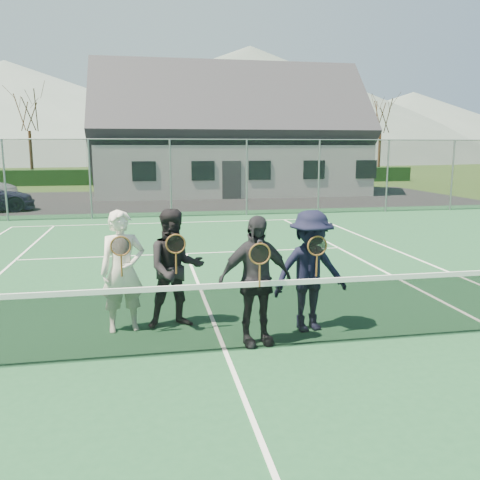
{
  "coord_description": "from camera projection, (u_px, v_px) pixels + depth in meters",
  "views": [
    {
      "loc": [
        -0.98,
        -6.34,
        2.72
      ],
      "look_at": [
        0.48,
        1.5,
        1.25
      ],
      "focal_mm": 38.0,
      "sensor_mm": 36.0,
      "label": 1
    }
  ],
  "objects": [
    {
      "name": "ground",
      "position": [
        165.0,
        200.0,
        26.13
      ],
      "size": [
        220.0,
        220.0,
        0.0
      ],
      "primitive_type": "plane",
      "color": "#2B4518",
      "rests_on": "ground"
    },
    {
      "name": "court_surface",
      "position": [
        225.0,
        352.0,
        6.8
      ],
      "size": [
        30.0,
        30.0,
        0.02
      ],
      "primitive_type": "cube",
      "color": "#1C4C2B",
      "rests_on": "ground"
    },
    {
      "name": "tarmac_carpark",
      "position": [
        84.0,
        202.0,
        25.41
      ],
      "size": [
        40.0,
        12.0,
        0.01
      ],
      "primitive_type": "cube",
      "color": "black",
      "rests_on": "ground"
    },
    {
      "name": "hedge_row",
      "position": [
        158.0,
        176.0,
        37.63
      ],
      "size": [
        40.0,
        1.2,
        1.1
      ],
      "primitive_type": "cube",
      "color": "black",
      "rests_on": "ground"
    },
    {
      "name": "hill_west",
      "position": [
        8.0,
        112.0,
        92.48
      ],
      "size": [
        110.0,
        110.0,
        18.0
      ],
      "primitive_type": "cone",
      "color": "slate",
      "rests_on": "ground"
    },
    {
      "name": "hill_centre",
      "position": [
        250.0,
        104.0,
        100.26
      ],
      "size": [
        120.0,
        120.0,
        22.0
      ],
      "primitive_type": "cone",
      "color": "#526359",
      "rests_on": "ground"
    },
    {
      "name": "hill_east",
      "position": [
        412.0,
        126.0,
        107.32
      ],
      "size": [
        90.0,
        90.0,
        14.0
      ],
      "primitive_type": "cone",
      "color": "#57695F",
      "rests_on": "ground"
    },
    {
      "name": "court_markings",
      "position": [
        225.0,
        351.0,
        6.79
      ],
      "size": [
        11.03,
        23.83,
        0.01
      ],
      "color": "white",
      "rests_on": "court_surface"
    },
    {
      "name": "tennis_net",
      "position": [
        225.0,
        314.0,
        6.7
      ],
      "size": [
        11.68,
        0.08,
        1.1
      ],
      "color": "slate",
      "rests_on": "ground"
    },
    {
      "name": "perimeter_fence",
      "position": [
        170.0,
        178.0,
        19.57
      ],
      "size": [
        30.07,
        0.07,
        3.02
      ],
      "color": "slate",
      "rests_on": "ground"
    },
    {
      "name": "clubhouse",
      "position": [
        228.0,
        125.0,
        30.0
      ],
      "size": [
        15.6,
        8.2,
        7.7
      ],
      "color": "silver",
      "rests_on": "ground"
    },
    {
      "name": "tree_b",
      "position": [
        27.0,
        103.0,
        36.02
      ],
      "size": [
        3.2,
        3.2,
        7.77
      ],
      "color": "#341F13",
      "rests_on": "ground"
    },
    {
      "name": "tree_c",
      "position": [
        183.0,
        105.0,
        38.01
      ],
      "size": [
        3.2,
        3.2,
        7.77
      ],
      "color": "#3A2815",
      "rests_on": "ground"
    },
    {
      "name": "tree_d",
      "position": [
        310.0,
        107.0,
        39.82
      ],
      "size": [
        3.2,
        3.2,
        7.77
      ],
      "color": "#372314",
      "rests_on": "ground"
    },
    {
      "name": "tree_e",
      "position": [
        381.0,
        108.0,
        40.91
      ],
      "size": [
        3.2,
        3.2,
        7.77
      ],
      "color": "#3B2315",
      "rests_on": "ground"
    },
    {
      "name": "player_a",
      "position": [
        123.0,
        271.0,
        7.43
      ],
      "size": [
        0.72,
        0.55,
        1.8
      ],
      "color": "silver",
      "rests_on": "court_surface"
    },
    {
      "name": "player_b",
      "position": [
        175.0,
        269.0,
        7.59
      ],
      "size": [
        0.94,
        0.77,
        1.8
      ],
      "color": "black",
      "rests_on": "court_surface"
    },
    {
      "name": "player_c",
      "position": [
        255.0,
        281.0,
        6.91
      ],
      "size": [
        1.11,
        0.59,
        1.8
      ],
      "color": "#25242A",
      "rests_on": "court_surface"
    },
    {
      "name": "player_d",
      "position": [
        310.0,
        271.0,
        7.45
      ],
      "size": [
        1.25,
        0.83,
        1.8
      ],
      "color": "black",
      "rests_on": "court_surface"
    }
  ]
}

